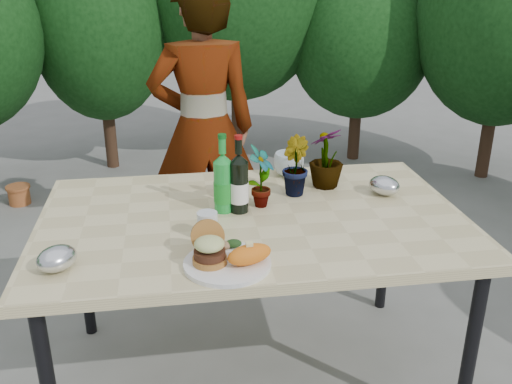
{
  "coord_description": "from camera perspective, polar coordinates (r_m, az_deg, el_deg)",
  "views": [
    {
      "loc": [
        -0.28,
        -1.94,
        1.65
      ],
      "look_at": [
        0.0,
        -0.08,
        0.88
      ],
      "focal_mm": 40.0,
      "sensor_mm": 36.0,
      "label": 1
    }
  ],
  "objects": [
    {
      "name": "shrub_hedge",
      "position": [
        3.72,
        -0.29,
        14.27
      ],
      "size": [
        6.92,
        5.2,
        2.2
      ],
      "color": "#382316",
      "rests_on": "ground"
    },
    {
      "name": "seedling_mid",
      "position": [
        2.33,
        3.83,
        2.62
      ],
      "size": [
        0.13,
        0.15,
        0.24
      ],
      "primitive_type": "imported",
      "rotation": [
        0.0,
        0.0,
        1.72
      ],
      "color": "#235E20",
      "rests_on": "patio_table"
    },
    {
      "name": "sparkling_water",
      "position": [
        2.16,
        -3.3,
        0.84
      ],
      "size": [
        0.07,
        0.07,
        0.31
      ],
      "rotation": [
        0.0,
        0.0,
        -0.25
      ],
      "color": "green",
      "rests_on": "patio_table"
    },
    {
      "name": "blue_bowl",
      "position": [
        2.55,
        3.29,
        2.78
      ],
      "size": [
        0.17,
        0.17,
        0.11
      ],
      "primitive_type": "imported",
      "rotation": [
        0.0,
        0.0,
        -0.28
      ],
      "color": "silver",
      "rests_on": "patio_table"
    },
    {
      "name": "ground",
      "position": [
        2.57,
        -0.28,
        -17.78
      ],
      "size": [
        80.0,
        80.0,
        0.0
      ],
      "primitive_type": "plane",
      "color": "slate",
      "rests_on": "ground"
    },
    {
      "name": "sweet_potato",
      "position": [
        1.79,
        -0.66,
        -6.26
      ],
      "size": [
        0.17,
        0.12,
        0.06
      ],
      "primitive_type": "ellipsoid",
      "rotation": [
        0.0,
        0.0,
        0.35
      ],
      "color": "orange",
      "rests_on": "dinner_plate"
    },
    {
      "name": "terracotta_pot",
      "position": [
        4.46,
        -22.62,
        -0.24
      ],
      "size": [
        0.17,
        0.17,
        0.14
      ],
      "color": "#A8592B",
      "rests_on": "ground"
    },
    {
      "name": "burger_stack",
      "position": [
        1.81,
        -4.72,
        -5.53
      ],
      "size": [
        0.11,
        0.16,
        0.11
      ],
      "color": "#B7722D",
      "rests_on": "dinner_plate"
    },
    {
      "name": "foil_packet_left",
      "position": [
        1.89,
        -19.29,
        -6.29
      ],
      "size": [
        0.17,
        0.17,
        0.08
      ],
      "primitive_type": "ellipsoid",
      "rotation": [
        0.0,
        0.0,
        0.84
      ],
      "color": "silver",
      "rests_on": "patio_table"
    },
    {
      "name": "patio_table",
      "position": [
        2.19,
        -0.32,
        -3.76
      ],
      "size": [
        1.6,
        1.0,
        0.75
      ],
      "color": "beige",
      "rests_on": "ground"
    },
    {
      "name": "grilled_veg",
      "position": [
        1.89,
        -2.67,
        -5.23
      ],
      "size": [
        0.08,
        0.05,
        0.03
      ],
      "color": "olive",
      "rests_on": "dinner_plate"
    },
    {
      "name": "wine_bottle",
      "position": [
        2.16,
        -1.71,
        0.79
      ],
      "size": [
        0.07,
        0.07,
        0.3
      ],
      "rotation": [
        0.0,
        0.0,
        -0.2
      ],
      "color": "black",
      "rests_on": "patio_table"
    },
    {
      "name": "seedling_right",
      "position": [
        2.41,
        7.05,
        3.42
      ],
      "size": [
        0.2,
        0.2,
        0.26
      ],
      "primitive_type": "imported",
      "rotation": [
        0.0,
        0.0,
        3.73
      ],
      "color": "#266121",
      "rests_on": "patio_table"
    },
    {
      "name": "seedling_left",
      "position": [
        2.19,
        0.48,
        1.54
      ],
      "size": [
        0.15,
        0.16,
        0.25
      ],
      "primitive_type": "imported",
      "rotation": [
        0.0,
        0.0,
        0.97
      ],
      "color": "#235A1E",
      "rests_on": "patio_table"
    },
    {
      "name": "dinner_plate",
      "position": [
        1.82,
        -2.88,
        -7.17
      ],
      "size": [
        0.28,
        0.28,
        0.01
      ],
      "primitive_type": "cylinder",
      "color": "white",
      "rests_on": "patio_table"
    },
    {
      "name": "person",
      "position": [
        3.12,
        -5.29,
        6.24
      ],
      "size": [
        0.6,
        0.41,
        1.59
      ],
      "primitive_type": "imported",
      "rotation": [
        0.0,
        0.0,
        3.2
      ],
      "color": "#9B604D",
      "rests_on": "ground"
    },
    {
      "name": "foil_packet_right",
      "position": [
        2.4,
        12.71,
        0.64
      ],
      "size": [
        0.16,
        0.17,
        0.08
      ],
      "primitive_type": "ellipsoid",
      "rotation": [
        0.0,
        0.0,
        2.2
      ],
      "color": "silver",
      "rests_on": "patio_table"
    },
    {
      "name": "plastic_cup",
      "position": [
        1.98,
        -4.88,
        -3.33
      ],
      "size": [
        0.07,
        0.07,
        0.09
      ],
      "primitive_type": "cylinder",
      "color": "silver",
      "rests_on": "patio_table"
    }
  ]
}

